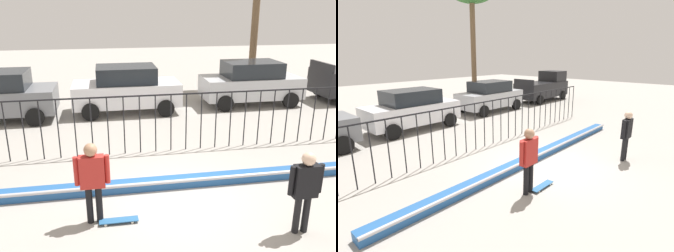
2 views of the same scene
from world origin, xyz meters
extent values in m
plane|color=#9E9991|center=(0.00, 0.00, 0.00)|extent=(60.00, 60.00, 0.00)
cube|color=#235699|center=(0.00, 0.61, 0.11)|extent=(11.00, 0.36, 0.22)
cylinder|color=#B2B2B7|center=(0.00, 0.43, 0.22)|extent=(11.00, 0.09, 0.09)
cylinder|color=black|center=(-4.20, 2.88, 0.89)|extent=(0.04, 0.04, 1.77)
cylinder|color=black|center=(-3.73, 2.88, 0.89)|extent=(0.04, 0.04, 1.77)
cylinder|color=black|center=(-3.27, 2.88, 0.89)|extent=(0.04, 0.04, 1.77)
cylinder|color=black|center=(-2.80, 2.88, 0.89)|extent=(0.04, 0.04, 1.77)
cylinder|color=black|center=(-2.33, 2.88, 0.89)|extent=(0.04, 0.04, 1.77)
cylinder|color=black|center=(-1.87, 2.88, 0.89)|extent=(0.04, 0.04, 1.77)
cylinder|color=black|center=(-1.40, 2.88, 0.89)|extent=(0.04, 0.04, 1.77)
cylinder|color=black|center=(-0.93, 2.88, 0.89)|extent=(0.04, 0.04, 1.77)
cylinder|color=black|center=(-0.47, 2.88, 0.89)|extent=(0.04, 0.04, 1.77)
cylinder|color=black|center=(0.00, 2.88, 0.89)|extent=(0.04, 0.04, 1.77)
cylinder|color=black|center=(0.47, 2.88, 0.89)|extent=(0.04, 0.04, 1.77)
cylinder|color=black|center=(0.93, 2.88, 0.89)|extent=(0.04, 0.04, 1.77)
cylinder|color=black|center=(1.40, 2.88, 0.89)|extent=(0.04, 0.04, 1.77)
cylinder|color=black|center=(1.87, 2.88, 0.89)|extent=(0.04, 0.04, 1.77)
cylinder|color=black|center=(2.33, 2.88, 0.89)|extent=(0.04, 0.04, 1.77)
cylinder|color=black|center=(2.80, 2.88, 0.89)|extent=(0.04, 0.04, 1.77)
cylinder|color=black|center=(3.27, 2.88, 0.89)|extent=(0.04, 0.04, 1.77)
cylinder|color=black|center=(3.73, 2.88, 0.89)|extent=(0.04, 0.04, 1.77)
cylinder|color=black|center=(4.20, 2.88, 0.89)|extent=(0.04, 0.04, 1.77)
cylinder|color=black|center=(4.67, 2.88, 0.89)|extent=(0.04, 0.04, 1.77)
cylinder|color=black|center=(5.13, 2.88, 0.89)|extent=(0.04, 0.04, 1.77)
cylinder|color=black|center=(5.60, 2.88, 0.89)|extent=(0.04, 0.04, 1.77)
cube|color=black|center=(0.00, 2.88, 1.75)|extent=(14.00, 0.04, 0.04)
cylinder|color=black|center=(-1.86, -0.60, 0.40)|extent=(0.13, 0.13, 0.81)
cylinder|color=black|center=(-1.67, -0.60, 0.40)|extent=(0.13, 0.13, 0.81)
cube|color=#B22823|center=(-1.77, -0.60, 1.14)|extent=(0.49, 0.21, 0.67)
sphere|color=#A87A5B|center=(-1.77, -0.60, 1.60)|extent=(0.26, 0.26, 0.26)
cylinder|color=#B22823|center=(-2.07, -0.60, 1.17)|extent=(0.11, 0.11, 0.60)
cylinder|color=#B22823|center=(-1.47, -0.60, 1.17)|extent=(0.11, 0.11, 0.60)
cube|color=#26598C|center=(-1.30, -0.73, 0.06)|extent=(0.80, 0.20, 0.02)
cylinder|color=silver|center=(-1.03, -0.65, 0.03)|extent=(0.05, 0.03, 0.05)
cylinder|color=silver|center=(-1.03, -0.80, 0.03)|extent=(0.05, 0.03, 0.05)
cylinder|color=silver|center=(-1.57, -0.65, 0.03)|extent=(0.05, 0.03, 0.05)
cylinder|color=silver|center=(-1.57, -0.80, 0.03)|extent=(0.05, 0.03, 0.05)
cylinder|color=black|center=(2.10, -1.66, 0.39)|extent=(0.13, 0.13, 0.79)
cylinder|color=black|center=(2.29, -1.66, 0.39)|extent=(0.13, 0.13, 0.79)
cube|color=black|center=(2.19, -1.66, 1.11)|extent=(0.48, 0.21, 0.65)
sphere|color=beige|center=(2.19, -1.66, 1.57)|extent=(0.26, 0.26, 0.26)
cylinder|color=black|center=(1.90, -1.66, 1.15)|extent=(0.10, 0.10, 0.58)
cylinder|color=black|center=(2.48, -1.66, 1.15)|extent=(0.10, 0.10, 0.58)
cylinder|color=black|center=(-3.99, 7.93, 0.34)|extent=(0.68, 0.22, 0.68)
cylinder|color=black|center=(-3.99, 6.03, 0.34)|extent=(0.68, 0.22, 0.68)
cube|color=silver|center=(-0.56, 7.30, 0.79)|extent=(4.30, 1.90, 0.90)
cube|color=#1E2328|center=(-0.56, 7.30, 1.57)|extent=(2.37, 1.71, 0.66)
cylinder|color=black|center=(0.91, 8.25, 0.34)|extent=(0.68, 0.22, 0.68)
cylinder|color=black|center=(0.91, 6.35, 0.34)|extent=(0.68, 0.22, 0.68)
cylinder|color=black|center=(-2.02, 8.25, 0.34)|extent=(0.68, 0.22, 0.68)
cylinder|color=black|center=(-2.02, 6.35, 0.34)|extent=(0.68, 0.22, 0.68)
cube|color=#B7BABF|center=(4.92, 7.56, 0.79)|extent=(4.30, 1.90, 0.90)
cube|color=#1E2328|center=(4.92, 7.56, 1.57)|extent=(2.37, 1.71, 0.66)
cylinder|color=black|center=(6.39, 8.51, 0.34)|extent=(0.68, 0.22, 0.68)
cylinder|color=black|center=(6.39, 6.61, 0.34)|extent=(0.68, 0.22, 0.68)
cylinder|color=black|center=(3.46, 8.51, 0.34)|extent=(0.68, 0.22, 0.68)
cylinder|color=black|center=(3.46, 6.61, 0.34)|extent=(0.68, 0.22, 0.68)
cube|color=black|center=(8.18, 7.42, 1.62)|extent=(0.12, 1.75, 0.36)
cylinder|color=black|center=(8.87, 8.37, 0.34)|extent=(0.68, 0.22, 0.68)
cylinder|color=brown|center=(6.14, 10.41, 3.43)|extent=(0.36, 0.36, 6.86)
camera|label=1|loc=(-1.42, -7.14, 4.26)|focal=38.40mm
camera|label=2|loc=(-6.72, -4.30, 3.46)|focal=28.18mm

